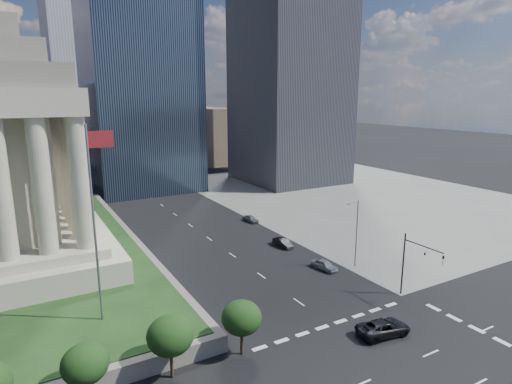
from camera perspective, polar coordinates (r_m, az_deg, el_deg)
ground at (r=124.42m, az=-16.05°, el=0.92°), size 500.00×500.00×0.00m
sidewalk_ne at (r=110.82m, az=13.24°, el=-0.33°), size 68.00×90.00×0.03m
flagpole at (r=44.64m, az=-20.66°, el=-2.81°), size 2.52×0.24×20.00m
midrise_glass at (r=117.76m, az=-15.39°, el=15.01°), size 26.00×26.00×60.00m
building_filler_ne at (r=161.04m, az=-7.72°, el=7.49°), size 20.00×30.00×20.00m
building_filler_nw at (r=149.10m, az=-30.59°, el=6.98°), size 24.00×30.00×28.00m
traffic_signal_ne at (r=55.37m, az=20.51°, el=-8.40°), size 0.30×5.74×8.00m
street_lamp_north at (r=63.08m, az=13.17°, el=-4.93°), size 2.13×0.22×10.00m
pickup_truck at (r=48.60m, az=16.64°, el=-16.95°), size 3.49×6.14×1.62m
parked_sedan_near at (r=62.99m, az=9.17°, el=-9.57°), size 4.37×2.27×1.42m
parked_sedan_mid at (r=71.31m, az=3.59°, el=-6.74°), size 4.27×1.65×1.39m
parked_sedan_far at (r=84.68m, az=-0.70°, el=-3.57°), size 4.02×2.01×1.31m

